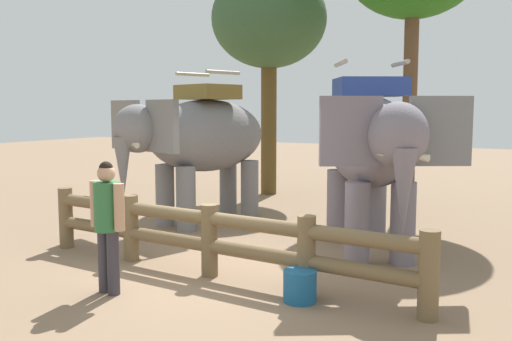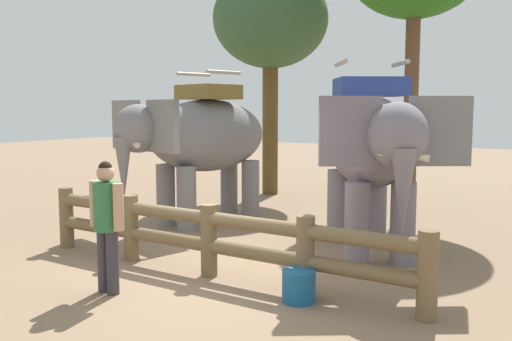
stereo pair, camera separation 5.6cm
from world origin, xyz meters
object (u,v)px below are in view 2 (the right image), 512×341
Objects in this scene: tree_back_center at (270,22)px; elephant_center at (372,147)px; log_fence at (209,235)px; feed_bucket at (299,286)px; elephant_near_left at (200,139)px; tourist_woman_in_black at (107,217)px.

elephant_center is at bearing -49.59° from tree_back_center.
log_fence is 1.70m from feed_bucket.
elephant_near_left is 3.98m from elephant_center.
tourist_woman_in_black is (-0.76, -1.26, 0.41)m from log_fence.
elephant_near_left is at bearing 168.34° from elephant_center.
tree_back_center is at bearing 110.13° from log_fence.
log_fence is at bearing -126.79° from elephant_center.
log_fence is at bearing 58.95° from tourist_woman_in_black.
log_fence is 1.53m from tourist_woman_in_black.
tourist_woman_in_black is (-2.47, -3.55, -0.79)m from elephant_center.
elephant_near_left is 2.18× the size of tourist_woman_in_black.
elephant_near_left is 5.39m from feed_bucket.
log_fence is 9.06m from tree_back_center.
elephant_near_left is at bearing 137.19° from feed_bucket.
tourist_woman_in_black is 4.14× the size of feed_bucket.
elephant_center reaches higher than elephant_near_left.
elephant_center is 4.40m from tourist_woman_in_black.
tourist_woman_in_black is at bearing -77.18° from tree_back_center.
elephant_near_left is at bearing -82.60° from tree_back_center.
feed_bucket is (3.78, -3.50, -1.59)m from elephant_near_left.
elephant_center is 7.53m from tree_back_center.
log_fence is 3.74× the size of tourist_woman_in_black.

